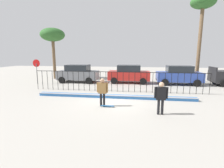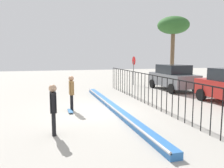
{
  "view_description": "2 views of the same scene",
  "coord_description": "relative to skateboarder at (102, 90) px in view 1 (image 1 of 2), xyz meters",
  "views": [
    {
      "loc": [
        1.51,
        -10.01,
        3.01
      ],
      "look_at": [
        -0.15,
        1.23,
        0.96
      ],
      "focal_mm": 26.55,
      "sensor_mm": 36.0,
      "label": 1
    },
    {
      "loc": [
        10.07,
        -1.86,
        2.57
      ],
      "look_at": [
        0.02,
        1.02,
        1.25
      ],
      "focal_mm": 36.07,
      "sensor_mm": 36.0,
      "label": 2
    }
  ],
  "objects": [
    {
      "name": "palm_tree_short",
      "position": [
        -8.15,
        10.13,
        4.2
      ],
      "size": [
        2.88,
        2.88,
        6.11
      ],
      "color": "brown",
      "rests_on": "ground"
    },
    {
      "name": "parked_car_gray",
      "position": [
        -4.34,
        7.95,
        -0.02
      ],
      "size": [
        4.3,
        2.12,
        1.9
      ],
      "rotation": [
        0.0,
        0.0,
        0.02
      ],
      "color": "slate",
      "rests_on": "ground"
    },
    {
      "name": "perimeter_fence",
      "position": [
        0.41,
        3.96,
        0.03
      ],
      "size": [
        14.04,
        0.04,
        1.63
      ],
      "color": "black",
      "rests_on": "ground"
    },
    {
      "name": "parked_car_red",
      "position": [
        1.14,
        8.34,
        -0.02
      ],
      "size": [
        4.3,
        2.12,
        1.9
      ],
      "rotation": [
        0.0,
        0.0,
        0.02
      ],
      "color": "#B2231E",
      "rests_on": "ground"
    },
    {
      "name": "stop_sign",
      "position": [
        -8.08,
        6.27,
        0.63
      ],
      "size": [
        0.76,
        0.07,
        2.5
      ],
      "color": "slate",
      "rests_on": "ground"
    },
    {
      "name": "skateboard",
      "position": [
        0.3,
        -0.1,
        -0.93
      ],
      "size": [
        0.8,
        0.2,
        0.07
      ],
      "rotation": [
        0.0,
        0.0,
        0.19
      ],
      "color": "#26598C",
      "rests_on": "ground"
    },
    {
      "name": "skateboarder",
      "position": [
        0.0,
        0.0,
        0.0
      ],
      "size": [
        0.67,
        0.25,
        1.65
      ],
      "rotation": [
        0.0,
        0.0,
        0.13
      ],
      "color": "black",
      "rests_on": "ground"
    },
    {
      "name": "ground_plane",
      "position": [
        0.41,
        0.83,
        -0.99
      ],
      "size": [
        60.0,
        60.0,
        0.0
      ],
      "primitive_type": "plane",
      "color": "#ADA89E"
    },
    {
      "name": "camera_operator",
      "position": [
        3.16,
        -0.9,
        0.01
      ],
      "size": [
        0.67,
        0.25,
        1.66
      ],
      "rotation": [
        0.0,
        0.0,
        3.17
      ],
      "color": "black",
      "rests_on": "ground"
    },
    {
      "name": "palm_tree_tall",
      "position": [
        8.43,
        9.92,
        6.77
      ],
      "size": [
        2.46,
        2.46,
        8.91
      ],
      "color": "brown",
      "rests_on": "ground"
    },
    {
      "name": "parked_car_blue",
      "position": [
        6.13,
        8.07,
        -0.02
      ],
      "size": [
        4.3,
        2.12,
        1.9
      ],
      "rotation": [
        0.0,
        0.0,
        -0.02
      ],
      "color": "#2D479E",
      "rests_on": "ground"
    },
    {
      "name": "bowl_coping_ledge",
      "position": [
        0.41,
        1.91,
        -0.87
      ],
      "size": [
        11.0,
        0.4,
        0.27
      ],
      "color": "#2D6BB7",
      "rests_on": "ground"
    }
  ]
}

